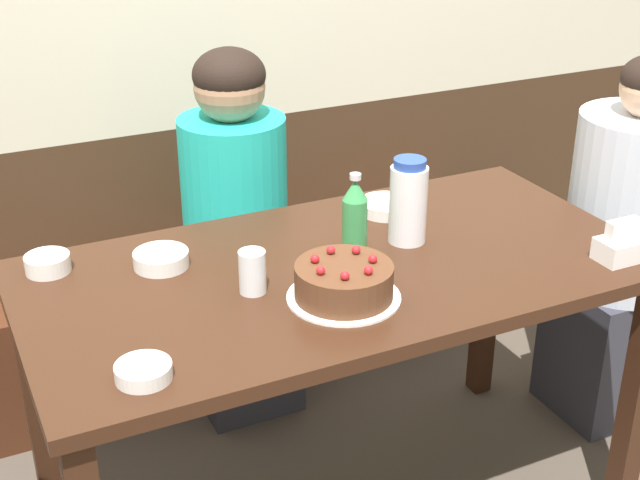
{
  "coord_description": "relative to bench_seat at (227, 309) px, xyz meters",
  "views": [
    {
      "loc": [
        -0.86,
        -1.68,
        1.73
      ],
      "look_at": [
        -0.03,
        0.05,
        0.82
      ],
      "focal_mm": 50.0,
      "sensor_mm": 36.0,
      "label": 1
    }
  ],
  "objects": [
    {
      "name": "bowl_soup_white",
      "position": [
        0.26,
        -0.6,
        0.57
      ],
      "size": [
        0.15,
        0.15,
        0.03
      ],
      "color": "white",
      "rests_on": "dining_table"
    },
    {
      "name": "bench_seat",
      "position": [
        0.0,
        0.0,
        0.0
      ],
      "size": [
        1.93,
        0.38,
        0.43
      ],
      "color": "#472314",
      "rests_on": "ground_plane"
    },
    {
      "name": "bowl_side_dish",
      "position": [
        -0.63,
        -0.56,
        0.57
      ],
      "size": [
        0.11,
        0.11,
        0.04
      ],
      "color": "white",
      "rests_on": "dining_table"
    },
    {
      "name": "water_pitcher",
      "position": [
        0.21,
        -0.78,
        0.66
      ],
      "size": [
        0.09,
        0.09,
        0.22
      ],
      "color": "white",
      "rests_on": "dining_table"
    },
    {
      "name": "bowl_rice_small",
      "position": [
        -0.38,
        -0.65,
        0.57
      ],
      "size": [
        0.13,
        0.13,
        0.04
      ],
      "color": "white",
      "rests_on": "dining_table"
    },
    {
      "name": "dining_table",
      "position": [
        0.0,
        -0.83,
        0.45
      ],
      "size": [
        1.49,
        0.76,
        0.77
      ],
      "color": "#381E11",
      "rests_on": "ground_plane"
    },
    {
      "name": "person_grey_tee",
      "position": [
        1.01,
        -0.75,
        0.34
      ],
      "size": [
        0.37,
        0.37,
        1.15
      ],
      "rotation": [
        0.0,
        0.0,
        3.14
      ],
      "color": "#33333D",
      "rests_on": "ground_plane"
    },
    {
      "name": "birthday_cake",
      "position": [
        -0.06,
        -0.98,
        0.59
      ],
      "size": [
        0.25,
        0.25,
        0.1
      ],
      "color": "white",
      "rests_on": "dining_table"
    },
    {
      "name": "soju_bottle",
      "position": [
        0.07,
        -0.78,
        0.65
      ],
      "size": [
        0.06,
        0.06,
        0.2
      ],
      "color": "#388E4C",
      "rests_on": "dining_table"
    },
    {
      "name": "person_pale_blue_shirt",
      "position": [
        -0.03,
        -0.19,
        0.33
      ],
      "size": [
        0.32,
        0.34,
        1.15
      ],
      "rotation": [
        0.0,
        0.0,
        -1.57
      ],
      "color": "#33333D",
      "rests_on": "ground_plane"
    },
    {
      "name": "bowl_sauce_shallow",
      "position": [
        -0.55,
        -1.09,
        0.56
      ],
      "size": [
        0.11,
        0.11,
        0.03
      ],
      "color": "white",
      "rests_on": "dining_table"
    },
    {
      "name": "glass_water_tall",
      "position": [
        -0.23,
        -0.86,
        0.6
      ],
      "size": [
        0.06,
        0.06,
        0.1
      ],
      "color": "silver",
      "rests_on": "dining_table"
    },
    {
      "name": "napkin_holder",
      "position": [
        0.62,
        -1.1,
        0.59
      ],
      "size": [
        0.11,
        0.08,
        0.11
      ],
      "color": "white",
      "rests_on": "dining_table"
    }
  ]
}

